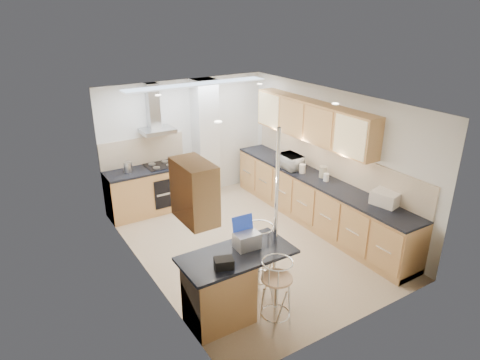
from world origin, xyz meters
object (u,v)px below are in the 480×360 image
bar_stool_near (276,295)px  bread_bin (386,198)px  bar_stool_end (259,259)px  laptop (247,240)px  microwave (291,162)px

bar_stool_near → bread_bin: size_ratio=2.49×
bar_stool_end → bread_bin: (2.26, -0.23, 0.49)m
bar_stool_near → bread_bin: bearing=-10.3°
bar_stool_near → bread_bin: bread_bin is taller
laptop → bar_stool_end: laptop is taller
microwave → bar_stool_end: 2.75m
bar_stool_near → bar_stool_end: bearing=50.1°
microwave → bread_bin: (0.27, -2.07, -0.03)m
microwave → bread_bin: 2.09m
laptop → bar_stool_end: 0.64m
laptop → bread_bin: bearing=2.5°
laptop → bar_stool_end: (0.33, 0.20, -0.51)m
microwave → bread_bin: microwave is taller
laptop → bar_stool_near: bearing=-77.9°
bar_stool_near → laptop: bearing=76.9°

